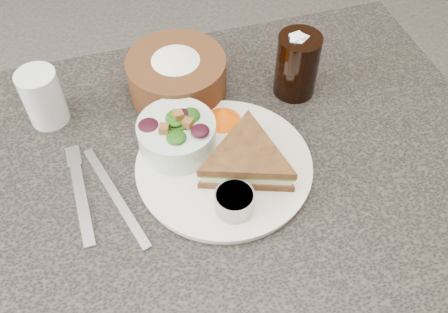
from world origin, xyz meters
The scene contains 11 objects.
dining_table centered at (0.00, 0.00, 0.38)m, with size 1.00×0.70×0.75m, color black.
dinner_plate centered at (0.04, 0.00, 0.76)m, with size 0.28×0.28×0.01m, color silver.
sandwich centered at (0.07, -0.02, 0.78)m, with size 0.17×0.17×0.05m, color brown, non-canonical shape.
salad_bowl centered at (-0.02, 0.06, 0.80)m, with size 0.13×0.13×0.07m, color silver, non-canonical shape.
dressing_ramekin centered at (0.03, -0.08, 0.78)m, with size 0.06×0.06×0.04m, color #979798.
orange_wedge centered at (0.06, 0.09, 0.78)m, with size 0.06×0.06×0.03m, color #FF5C03.
fork centered at (-0.19, 0.01, 0.75)m, with size 0.02×0.18×0.00m, color #9F9FA0.
knife centered at (-0.14, 0.00, 0.75)m, with size 0.01×0.22×0.00m, color #A6A7AA.
bread_basket centered at (0.01, 0.20, 0.80)m, with size 0.18×0.18×0.10m, color #492F18, non-canonical shape.
cola_glass centered at (0.21, 0.14, 0.81)m, with size 0.08×0.08×0.13m, color black, non-canonical shape.
water_glass centered at (-0.22, 0.20, 0.80)m, with size 0.07×0.07×0.10m, color silver.
Camera 1 is at (-0.10, -0.47, 1.39)m, focal length 40.00 mm.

